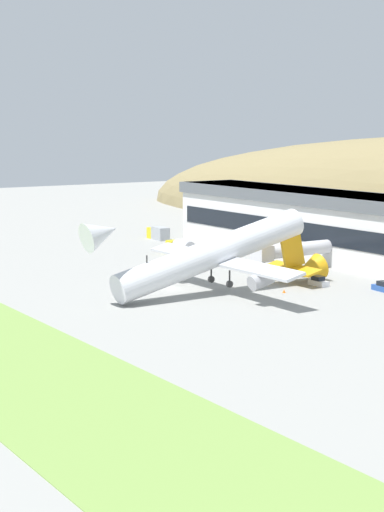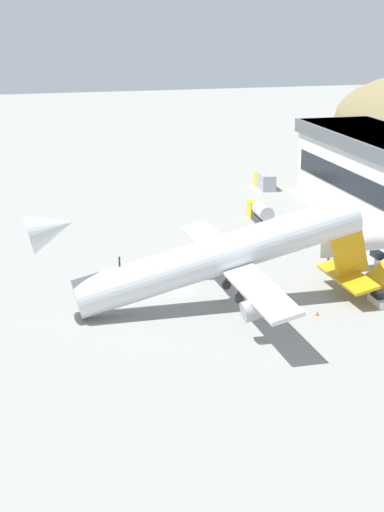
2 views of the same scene
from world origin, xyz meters
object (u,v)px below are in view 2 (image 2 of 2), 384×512
object	(u,v)px
jetway_0	(368,241)
traffic_cone_0	(257,232)
fuel_truck	(265,181)
traffic_cone_1	(317,313)
cargo_airplane	(227,257)
box_truck	(261,212)
service_car_0	(378,258)
service_car_1	(380,299)

from	to	relation	value
jetway_0	traffic_cone_0	bearing A→B (deg)	-156.75
fuel_truck	traffic_cone_1	bearing A→B (deg)	-14.11
cargo_airplane	box_truck	xyz separation A→B (m)	(-37.44, 17.16, -4.67)
traffic_cone_0	service_car_0	bearing A→B (deg)	31.68
service_car_0	traffic_cone_1	size ratio (longest dim) A/B	7.93
service_car_1	box_truck	bearing A→B (deg)	-178.52
cargo_airplane	service_car_1	distance (m)	19.45
jetway_0	box_truck	distance (m)	28.63
cargo_airplane	service_car_0	xyz separation A→B (m)	(-11.50, 25.53, -5.59)
jetway_0	traffic_cone_1	bearing A→B (deg)	-41.98
service_car_1	fuel_truck	distance (m)	65.68
service_car_1	traffic_cone_0	distance (m)	34.20
traffic_cone_0	traffic_cone_1	bearing A→B (deg)	-7.38
traffic_cone_0	box_truck	bearing A→B (deg)	157.19
cargo_airplane	traffic_cone_0	size ratio (longest dim) A/B	79.13
service_car_1	box_truck	xyz separation A→B (m)	(-41.30, -1.07, 0.91)
service_car_0	service_car_1	xyz separation A→B (m)	(15.36, -7.30, 0.01)
jetway_0	service_car_1	distance (m)	14.54
cargo_airplane	box_truck	distance (m)	41.44
box_truck	traffic_cone_1	xyz separation A→B (m)	(42.88, -7.70, -1.30)
jetway_0	cargo_airplane	size ratio (longest dim) A/B	0.37
service_car_1	fuel_truck	world-z (taller)	fuel_truck
fuel_truck	traffic_cone_0	xyz separation A→B (m)	(31.25, -12.18, -1.16)
fuel_truck	service_car_1	bearing A→B (deg)	-7.01
jetway_0	traffic_cone_0	distance (m)	22.71
service_car_0	traffic_cone_1	xyz separation A→B (m)	(16.95, -16.07, -0.38)
box_truck	jetway_0	bearing A→B (deg)	11.63
service_car_0	traffic_cone_0	size ratio (longest dim) A/B	7.93
service_car_1	traffic_cone_0	bearing A→B (deg)	-173.01
service_car_1	fuel_truck	xyz separation A→B (m)	(-65.19, 8.02, 0.78)
jetway_0	cargo_airplane	xyz separation A→B (m)	(9.50, -22.91, 2.25)
jetway_0	cargo_airplane	distance (m)	24.90
service_car_0	fuel_truck	distance (m)	49.84
box_truck	traffic_cone_0	distance (m)	8.09
service_car_1	box_truck	world-z (taller)	box_truck
box_truck	traffic_cone_1	size ratio (longest dim) A/B	14.75
jetway_0	service_car_1	world-z (taller)	jetway_0
fuel_truck	box_truck	distance (m)	25.56
traffic_cone_1	service_car_0	bearing A→B (deg)	136.53
fuel_truck	box_truck	bearing A→B (deg)	-20.82
cargo_airplane	traffic_cone_0	distance (m)	33.74
jetway_0	service_car_0	size ratio (longest dim) A/B	3.72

